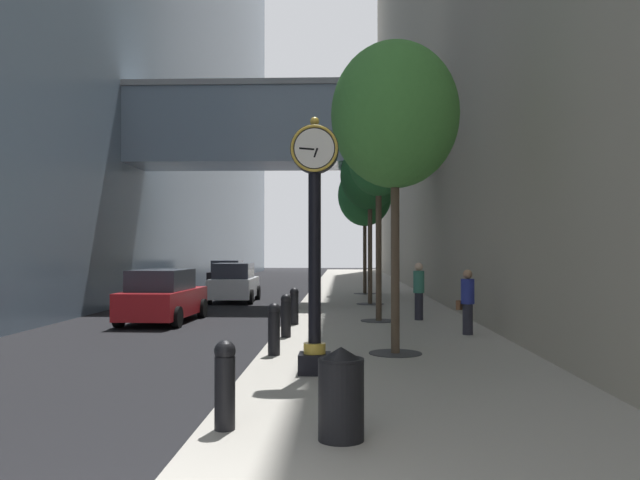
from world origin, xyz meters
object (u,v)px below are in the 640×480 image
at_px(bollard_fifth, 294,305).
at_px(car_red_far, 163,297).
at_px(street_clock, 315,232).
at_px(bollard_nearest, 225,383).
at_px(bollard_third, 274,328).
at_px(street_tree_far, 365,196).
at_px(trash_bin, 341,392).
at_px(street_tree_near, 395,116).
at_px(pedestrian_walking, 467,300).
at_px(bollard_fourth, 286,314).
at_px(street_tree_mid_near, 378,164).
at_px(car_black_mid, 228,275).
at_px(pedestrian_by_clock, 419,289).
at_px(car_white_near, 234,283).
at_px(street_tree_mid_far, 370,176).

bearing_deg(bollard_fifth, car_red_far, 159.26).
height_order(street_clock, bollard_nearest, street_clock).
xyz_separation_m(bollard_third, car_red_far, (-4.30, 7.18, 0.11)).
bearing_deg(street_tree_far, trash_bin, -92.53).
height_order(street_clock, street_tree_near, street_tree_near).
bearing_deg(trash_bin, pedestrian_walking, 71.17).
height_order(bollard_fourth, street_tree_mid_near, street_tree_mid_near).
xyz_separation_m(trash_bin, car_black_mid, (-6.81, 31.16, 0.15)).
bearing_deg(street_tree_near, bollard_third, -173.68).
xyz_separation_m(bollard_third, bollard_fifth, (0.00, 5.55, 0.00)).
relative_size(trash_bin, pedestrian_walking, 0.63).
bearing_deg(pedestrian_walking, pedestrian_by_clock, 103.28).
height_order(bollard_fourth, street_tree_near, street_tree_near).
bearing_deg(bollard_fourth, pedestrian_by_clock, 47.76).
bearing_deg(car_white_near, pedestrian_by_clock, -50.20).
relative_size(bollard_fourth, street_tree_far, 0.17).
bearing_deg(trash_bin, bollard_fifth, 96.90).
bearing_deg(street_tree_mid_near, street_tree_mid_far, 90.00).
bearing_deg(bollard_fourth, bollard_third, -90.00).
distance_m(bollard_fifth, pedestrian_walking, 5.06).
distance_m(street_tree_mid_near, pedestrian_walking, 5.41).
bearing_deg(car_black_mid, pedestrian_walking, -65.38).
distance_m(car_white_near, car_black_mid, 9.92).
bearing_deg(pedestrian_walking, street_tree_near, -123.54).
height_order(street_clock, pedestrian_walking, street_clock).
xyz_separation_m(bollard_nearest, street_tree_near, (2.50, 5.83, 4.39)).
xyz_separation_m(bollard_fifth, street_tree_near, (2.50, -5.27, 4.39)).
bearing_deg(pedestrian_walking, bollard_fifth, 154.98).
relative_size(street_clock, bollard_fourth, 4.19).
height_order(street_clock, bollard_third, street_clock).
bearing_deg(street_tree_mid_far, trash_bin, -93.38).
distance_m(street_tree_mid_near, car_white_near, 11.49).
distance_m(street_tree_mid_near, street_tree_far, 12.55).
distance_m(bollard_fifth, car_white_near, 10.54).
height_order(bollard_third, street_tree_near, street_tree_near).
distance_m(bollard_third, pedestrian_walking, 5.72).
distance_m(street_clock, street_tree_near, 3.71).
relative_size(street_tree_near, car_black_mid, 1.44).
xyz_separation_m(trash_bin, pedestrian_by_clock, (2.36, 12.84, 0.41)).
distance_m(bollard_nearest, car_white_near, 21.35).
bearing_deg(car_red_far, street_tree_far, 60.31).
distance_m(bollard_nearest, street_tree_mid_far, 19.09).
height_order(street_tree_near, street_tree_mid_far, street_tree_mid_far).
bearing_deg(street_tree_far, street_tree_mid_far, -90.00).
height_order(street_tree_mid_far, pedestrian_walking, street_tree_mid_far).
relative_size(bollard_nearest, street_tree_far, 0.17).
distance_m(bollard_fourth, car_black_mid, 23.10).
xyz_separation_m(bollard_fifth, car_red_far, (-4.30, 1.63, 0.11)).
relative_size(bollard_fourth, car_black_mid, 0.24).
height_order(bollard_third, street_tree_far, street_tree_far).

